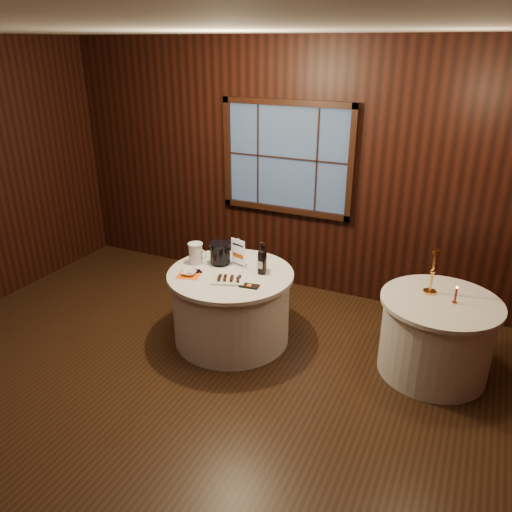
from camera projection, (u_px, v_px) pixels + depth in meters
The scene contains 16 objects.
ground at pixel (180, 392), 4.51m from camera, with size 6.00×6.00×0.00m, color black.
back_wall at pixel (287, 166), 5.96m from camera, with size 6.00×0.10×3.00m.
main_table at pixel (231, 306), 5.18m from camera, with size 1.28×1.28×0.77m.
side_table at pixel (436, 336), 4.65m from camera, with size 1.08×1.08×0.77m.
sign_stand at pixel (239, 256), 5.15m from camera, with size 0.18×0.13×0.30m.
port_bottle_left at pixel (263, 259), 5.02m from camera, with size 0.07×0.08×0.30m.
port_bottle_right at pixel (262, 260), 4.96m from camera, with size 0.08×0.08×0.34m.
ice_bucket at pixel (220, 253), 5.19m from camera, with size 0.23×0.23×0.23m.
chocolate_plate at pixel (229, 279), 4.85m from camera, with size 0.37×0.31×0.05m.
chocolate_box at pixel (249, 286), 4.74m from camera, with size 0.19×0.09×0.02m, color black.
grape_bunch at pixel (197, 271), 5.03m from camera, with size 0.15×0.06×0.04m.
glass_pitcher at pixel (196, 253), 5.20m from camera, with size 0.21×0.16×0.22m.
orange_napkin at pixel (189, 275), 4.98m from camera, with size 0.22×0.22×0.00m, color orange.
cracker_bowl at pixel (189, 273), 4.98m from camera, with size 0.14×0.14×0.04m, color silver.
brass_candlestick at pixel (432, 278), 4.57m from camera, with size 0.12×0.12×0.43m.
red_candle at pixel (455, 297), 4.42m from camera, with size 0.05×0.05×0.17m.
Camera 1 is at (2.18, -3.01, 2.91)m, focal length 35.00 mm.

